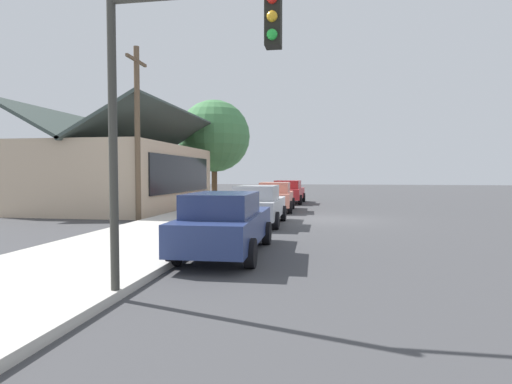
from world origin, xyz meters
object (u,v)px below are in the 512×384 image
at_px(car_silver, 258,205).
at_px(car_coral, 276,196).
at_px(fire_hydrant_red, 214,216).
at_px(traffic_light_main, 175,82).
at_px(car_cherry, 288,192).
at_px(car_navy, 226,223).
at_px(utility_pole_wooden, 137,130).
at_px(shade_tree, 214,136).

height_order(car_silver, car_coral, same).
height_order(car_silver, fire_hydrant_red, car_silver).
relative_size(car_silver, car_coral, 1.00).
bearing_deg(traffic_light_main, car_silver, 1.71).
distance_m(car_silver, car_cherry, 12.16).
distance_m(car_cherry, fire_hydrant_red, 14.02).
bearing_deg(car_navy, car_coral, -0.52).
distance_m(traffic_light_main, utility_pole_wooden, 12.01).
distance_m(car_navy, utility_pole_wooden, 9.18).
distance_m(car_navy, car_silver, 6.20).
height_order(car_coral, shade_tree, shade_tree).
height_order(car_silver, shade_tree, shade_tree).
relative_size(shade_tree, traffic_light_main, 1.49).
height_order(car_silver, traffic_light_main, traffic_light_main).
height_order(car_silver, car_cherry, same).
height_order(car_navy, shade_tree, shade_tree).
bearing_deg(car_cherry, traffic_light_main, -177.92).
height_order(car_coral, utility_pole_wooden, utility_pole_wooden).
relative_size(car_navy, traffic_light_main, 0.95).
xyz_separation_m(utility_pole_wooden, fire_hydrant_red, (-2.23, -4.00, -3.43)).
bearing_deg(car_silver, car_navy, -178.55).
distance_m(car_coral, utility_pole_wooden, 8.37).
relative_size(car_navy, car_coral, 1.09).
xyz_separation_m(shade_tree, utility_pole_wooden, (-14.35, -0.47, -1.03)).
bearing_deg(car_cherry, shade_tree, 67.97).
bearing_deg(fire_hydrant_red, car_coral, -9.77).
bearing_deg(shade_tree, traffic_light_main, -166.19).
height_order(car_navy, fire_hydrant_red, car_navy).
xyz_separation_m(car_cherry, traffic_light_main, (-22.29, -0.12, 2.68)).
relative_size(car_coral, traffic_light_main, 0.87).
bearing_deg(car_coral, car_silver, 178.39).
distance_m(shade_tree, utility_pole_wooden, 14.40).
bearing_deg(car_coral, traffic_light_main, 179.43).
bearing_deg(car_silver, traffic_light_main, -178.22).
xyz_separation_m(car_navy, car_cherry, (18.35, -0.03, -0.00)).
bearing_deg(car_silver, fire_hydrant_red, 142.65).
bearing_deg(car_silver, shade_tree, 21.56).
relative_size(car_coral, shade_tree, 0.59).
relative_size(traffic_light_main, fire_hydrant_red, 7.32).
bearing_deg(car_silver, car_cherry, -0.77).
xyz_separation_m(car_navy, car_coral, (12.27, 0.16, -0.00)).
xyz_separation_m(car_navy, shade_tree, (21.00, 5.98, 4.14)).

